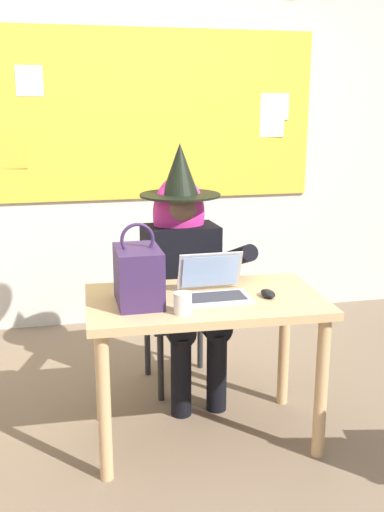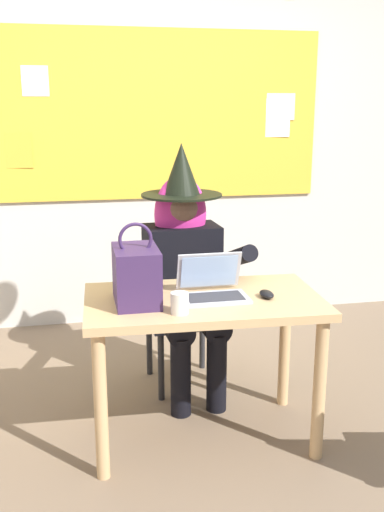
% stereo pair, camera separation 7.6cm
% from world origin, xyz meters
% --- Properties ---
extents(ground_plane, '(24.00, 24.00, 0.00)m').
position_xyz_m(ground_plane, '(0.00, 0.00, 0.00)').
color(ground_plane, '#75604C').
extents(wall_back_bulletin, '(5.33, 1.96, 2.73)m').
position_xyz_m(wall_back_bulletin, '(0.00, 1.76, 1.38)').
color(wall_back_bulletin, beige).
rests_on(wall_back_bulletin, ground).
extents(desk_main, '(1.15, 0.69, 0.74)m').
position_xyz_m(desk_main, '(-0.05, -0.01, 0.62)').
color(desk_main, tan).
rests_on(desk_main, ground).
extents(chair_at_desk, '(0.45, 0.45, 0.89)m').
position_xyz_m(chair_at_desk, '(-0.04, 0.67, 0.50)').
color(chair_at_desk, '#2D3347').
rests_on(chair_at_desk, ground).
extents(person_costumed, '(0.61, 0.70, 1.42)m').
position_xyz_m(person_costumed, '(-0.03, 0.55, 0.78)').
color(person_costumed, black).
rests_on(person_costumed, ground).
extents(laptop, '(0.31, 0.27, 0.20)m').
position_xyz_m(laptop, '(-0.00, -0.01, 0.78)').
color(laptop, '#B7B7BC').
rests_on(laptop, desk_main).
extents(computer_mouse, '(0.07, 0.11, 0.03)m').
position_xyz_m(computer_mouse, '(0.25, -0.07, 0.76)').
color(computer_mouse, black).
rests_on(computer_mouse, desk_main).
extents(handbag, '(0.20, 0.30, 0.38)m').
position_xyz_m(handbag, '(-0.36, -0.02, 0.87)').
color(handbag, '#38234C').
rests_on(handbag, desk_main).
extents(coffee_mug, '(0.08, 0.08, 0.09)m').
position_xyz_m(coffee_mug, '(-0.20, -0.21, 0.79)').
color(coffee_mug, silver).
rests_on(coffee_mug, desk_main).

